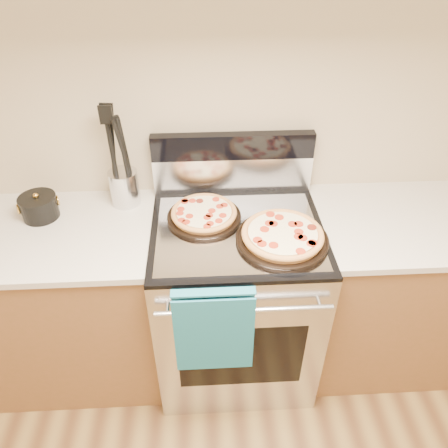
{
  "coord_description": "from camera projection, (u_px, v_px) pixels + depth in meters",
  "views": [
    {
      "loc": [
        -0.14,
        0.14,
        2.1
      ],
      "look_at": [
        -0.06,
        1.55,
        1.02
      ],
      "focal_mm": 35.0,
      "sensor_mm": 36.0,
      "label": 1
    }
  ],
  "objects": [
    {
      "name": "countertop_right",
      "position": [
        428.0,
        221.0,
        2.0
      ],
      "size": [
        1.02,
        0.64,
        0.03
      ],
      "primitive_type": "cube",
      "color": "#BAB2A7",
      "rests_on": "cabinet_right"
    },
    {
      "name": "pepperoni_pizza_back",
      "position": [
        204.0,
        214.0,
        1.95
      ],
      "size": [
        0.43,
        0.43,
        0.04
      ],
      "primitive_type": null,
      "rotation": [
        0.0,
        0.0,
        0.38
      ],
      "color": "#B67037",
      "rests_on": "foil_sheet"
    },
    {
      "name": "oven_window",
      "position": [
        241.0,
        357.0,
        1.94
      ],
      "size": [
        0.56,
        0.01,
        0.4
      ],
      "primitive_type": "cube",
      "color": "black",
      "rests_on": "range_body"
    },
    {
      "name": "countertop_left",
      "position": [
        38.0,
        235.0,
        1.92
      ],
      "size": [
        1.02,
        0.64,
        0.03
      ],
      "primitive_type": "cube",
      "color": "#BAB2A7",
      "rests_on": "cabinet_left"
    },
    {
      "name": "cabinet_left",
      "position": [
        61.0,
        305.0,
        2.2
      ],
      "size": [
        1.0,
        0.62,
        0.88
      ],
      "primitive_type": "cube",
      "color": "brown",
      "rests_on": "ground"
    },
    {
      "name": "pepperoni_pizza_front",
      "position": [
        282.0,
        236.0,
        1.82
      ],
      "size": [
        0.45,
        0.45,
        0.05
      ],
      "primitive_type": null,
      "rotation": [
        0.0,
        0.0,
        0.18
      ],
      "color": "#B67037",
      "rests_on": "foil_sheet"
    },
    {
      "name": "oven_handle",
      "position": [
        244.0,
        311.0,
        1.7
      ],
      "size": [
        0.7,
        0.03,
        0.03
      ],
      "primitive_type": "cylinder",
      "rotation": [
        0.0,
        1.57,
        0.0
      ],
      "color": "silver",
      "rests_on": "range_body"
    },
    {
      "name": "wall_back",
      "position": [
        233.0,
        103.0,
        1.94
      ],
      "size": [
        4.0,
        0.0,
        4.0
      ],
      "primitive_type": "plane",
      "rotation": [
        1.57,
        0.0,
        0.0
      ],
      "color": "#C5B48E",
      "rests_on": "ground"
    },
    {
      "name": "cabinet_right",
      "position": [
        403.0,
        291.0,
        2.28
      ],
      "size": [
        1.0,
        0.62,
        0.88
      ],
      "primitive_type": "cube",
      "color": "brown",
      "rests_on": "ground"
    },
    {
      "name": "saucepan",
      "position": [
        39.0,
        208.0,
        1.97
      ],
      "size": [
        0.21,
        0.21,
        0.1
      ],
      "primitive_type": "cylinder",
      "rotation": [
        0.0,
        0.0,
        0.36
      ],
      "color": "black",
      "rests_on": "countertop_left"
    },
    {
      "name": "range_body",
      "position": [
        236.0,
        301.0,
        2.21
      ],
      "size": [
        0.76,
        0.68,
        0.9
      ],
      "primitive_type": "cube",
      "color": "#B7B7BC",
      "rests_on": "ground"
    },
    {
      "name": "dish_towel",
      "position": [
        214.0,
        329.0,
        1.75
      ],
      "size": [
        0.32,
        0.05,
        0.42
      ],
      "primitive_type": null,
      "color": "#1A6086",
      "rests_on": "oven_handle"
    },
    {
      "name": "utensil_crock",
      "position": [
        125.0,
        188.0,
        2.04
      ],
      "size": [
        0.15,
        0.15,
        0.17
      ],
      "primitive_type": "cylinder",
      "rotation": [
        0.0,
        0.0,
        -0.11
      ],
      "color": "silver",
      "rests_on": "countertop_left"
    },
    {
      "name": "foil_sheet",
      "position": [
        238.0,
        231.0,
        1.9
      ],
      "size": [
        0.7,
        0.55,
        0.01
      ],
      "primitive_type": "cube",
      "color": "gray",
      "rests_on": "cooktop"
    },
    {
      "name": "cooktop",
      "position": [
        237.0,
        229.0,
        1.93
      ],
      "size": [
        0.76,
        0.68,
        0.02
      ],
      "primitive_type": "cube",
      "color": "black",
      "rests_on": "range_body"
    },
    {
      "name": "backsplash_lower",
      "position": [
        233.0,
        174.0,
        2.11
      ],
      "size": [
        0.76,
        0.06,
        0.18
      ],
      "primitive_type": "cube",
      "color": "silver",
      "rests_on": "cooktop"
    },
    {
      "name": "backsplash_upper",
      "position": [
        233.0,
        146.0,
        2.02
      ],
      "size": [
        0.76,
        0.06,
        0.12
      ],
      "primitive_type": "cube",
      "color": "black",
      "rests_on": "backsplash_lower"
    }
  ]
}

